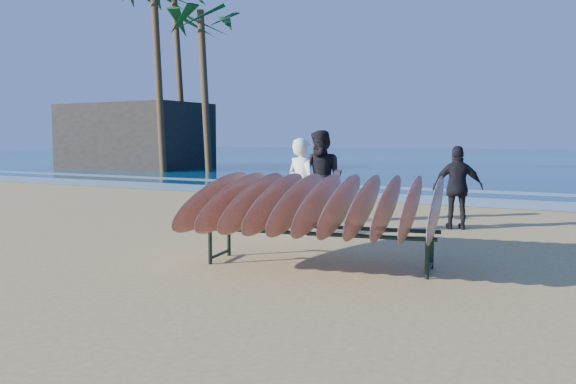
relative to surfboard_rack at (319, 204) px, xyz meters
name	(u,v)px	position (x,y,z in m)	size (l,w,h in m)	color
ground	(260,264)	(-0.78, -0.29, -0.86)	(120.00, 120.00, 0.00)	tan
foam_near	(450,201)	(-0.78, 9.71, -0.86)	(160.00, 160.00, 0.00)	white
foam_far	(478,191)	(-0.78, 13.21, -0.86)	(160.00, 160.00, 0.00)	white
surfboard_rack	(319,204)	(0.00, 0.00, 0.00)	(3.64, 3.25, 1.37)	black
person_white	(302,187)	(-1.53, 2.34, 0.01)	(0.64, 0.42, 1.75)	white
person_dark_a	(322,177)	(-1.88, 3.88, 0.10)	(0.93, 0.73, 1.92)	black
person_dark_b	(458,188)	(0.76, 4.41, -0.06)	(0.94, 0.39, 1.61)	black
building	(134,136)	(-22.20, 19.63, 1.03)	(8.53, 4.74, 3.79)	#2D2823
palm_mid	(204,24)	(-15.87, 18.25, 6.76)	(5.20, 5.20, 8.51)	brown
palm_right	(178,0)	(-21.24, 22.70, 9.41)	(5.20, 5.20, 11.23)	brown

